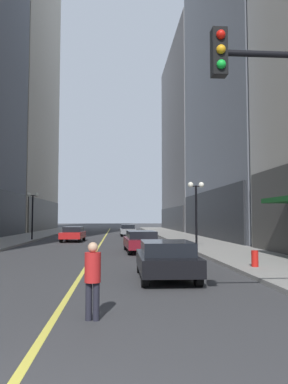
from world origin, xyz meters
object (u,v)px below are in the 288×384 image
(street_lamp_right_mid, at_px, (196,200))
(fire_hydrant_right, at_px, (255,260))
(car_black, at_px, (166,258))
(car_maroon, at_px, (141,241))
(street_lamp_left_far, at_px, (33,205))
(car_red, at_px, (73,233))
(car_grey, at_px, (128,230))
(pedestrian_in_red_jacket, at_px, (93,275))

(street_lamp_right_mid, xyz_separation_m, fire_hydrant_right, (0.50, -8.84, -2.86))
(car_black, distance_m, car_maroon, 10.12)
(car_black, distance_m, fire_hydrant_right, 4.33)
(street_lamp_left_far, distance_m, street_lamp_right_mid, 17.02)
(street_lamp_left_far, bearing_deg, car_red, -14.59)
(car_maroon, relative_size, car_grey, 1.04)
(car_maroon, height_order, street_lamp_left_far, street_lamp_left_far)
(pedestrian_in_red_jacket, bearing_deg, fire_hydrant_right, 48.84)
(car_black, xyz_separation_m, car_red, (-5.60, 20.97, -0.00))
(car_grey, xyz_separation_m, fire_hydrant_right, (4.32, -28.78, -0.32))
(car_maroon, xyz_separation_m, pedestrian_in_red_jacket, (-1.98, -15.16, 0.22))
(street_lamp_right_mid, bearing_deg, pedestrian_in_red_jacket, -109.47)
(car_red, relative_size, pedestrian_in_red_jacket, 2.69)
(car_maroon, relative_size, street_lamp_right_mid, 1.10)
(street_lamp_right_mid, bearing_deg, car_maroon, -170.06)
(pedestrian_in_red_jacket, distance_m, street_lamp_right_mid, 16.91)
(car_red, distance_m, pedestrian_in_red_jacket, 26.24)
(car_grey, relative_size, street_lamp_left_far, 1.06)
(car_black, height_order, street_lamp_left_far, street_lamp_left_far)
(car_grey, bearing_deg, pedestrian_in_red_jacket, -92.82)
(car_black, xyz_separation_m, street_lamp_right_mid, (3.37, 10.75, 2.54))
(pedestrian_in_red_jacket, height_order, street_lamp_left_far, street_lamp_left_far)
(car_grey, bearing_deg, street_lamp_left_far, -135.82)
(car_maroon, height_order, car_grey, same)
(car_black, height_order, fire_hydrant_right, car_black)
(street_lamp_left_far, xyz_separation_m, street_lamp_right_mid, (12.80, -11.22, 0.00))
(car_grey, relative_size, fire_hydrant_right, 5.84)
(car_red, xyz_separation_m, street_lamp_left_far, (-3.83, 1.00, 2.54))
(car_red, distance_m, street_lamp_left_far, 4.70)
(car_maroon, distance_m, pedestrian_in_red_jacket, 15.29)
(car_black, bearing_deg, car_grey, 90.85)
(car_maroon, bearing_deg, car_grey, 90.62)
(street_lamp_right_mid, distance_m, fire_hydrant_right, 9.30)
(car_grey, height_order, street_lamp_left_far, street_lamp_left_far)
(street_lamp_left_far, bearing_deg, car_maroon, -52.18)
(pedestrian_in_red_jacket, xyz_separation_m, street_lamp_right_mid, (5.58, 15.80, 2.32))
(car_grey, distance_m, fire_hydrant_right, 29.10)
(car_maroon, height_order, street_lamp_right_mid, street_lamp_right_mid)
(pedestrian_in_red_jacket, bearing_deg, car_black, 66.30)
(car_red, height_order, pedestrian_in_red_jacket, pedestrian_in_red_jacket)
(street_lamp_right_mid, bearing_deg, street_lamp_left_far, 138.77)
(car_black, distance_m, car_red, 21.71)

